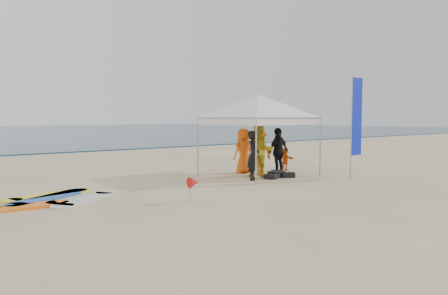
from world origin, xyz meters
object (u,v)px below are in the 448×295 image
person_black_a (253,155)px  canopy_tent (258,95)px  person_yellow (260,151)px  feather_flag (356,118)px  marker_pennant (194,182)px  person_seated (285,159)px  person_orange_a (259,152)px  person_orange_b (243,151)px  person_black_b (278,151)px  surfboard_spread (10,205)px

person_black_a → canopy_tent: (0.93, 0.76, 2.09)m
person_yellow → feather_flag: (2.35, -2.27, 1.16)m
marker_pennant → person_seated: bearing=25.0°
person_orange_a → person_orange_b: (-0.12, 0.74, 0.02)m
person_black_a → person_black_b: bearing=-23.7°
person_yellow → person_orange_a: (0.49, 0.57, -0.11)m
surfboard_spread → feather_flag: bearing=-12.8°
person_black_a → person_orange_a: (1.10, 0.87, -0.00)m
surfboard_spread → person_black_b: bearing=0.3°
feather_flag → person_orange_a: bearing=123.3°
person_yellow → person_orange_a: person_yellow is taller
person_yellow → surfboard_spread: 8.14m
person_yellow → feather_flag: size_ratio=0.53×
person_black_a → canopy_tent: canopy_tent is taller
person_orange_b → marker_pennant: person_orange_b is taller
person_orange_b → feather_flag: size_ratio=0.48×
person_black_a → person_yellow: size_ratio=0.89×
person_yellow → canopy_tent: bearing=92.3°
feather_flag → marker_pennant: feather_flag is taller
person_yellow → person_black_b: (1.07, 0.15, -0.07)m
canopy_tent → person_black_b: bearing=-22.4°
person_black_b → canopy_tent: (-0.74, 0.30, 2.06)m
person_orange_a → person_orange_b: size_ratio=0.98×
canopy_tent → marker_pennant: bearing=-150.7°
canopy_tent → surfboard_spread: 8.91m
person_orange_a → surfboard_spread: 8.63m
feather_flag → marker_pennant: size_ratio=5.59×
person_orange_b → marker_pennant: size_ratio=2.67×
surfboard_spread → marker_pennant: bearing=-31.2°
person_orange_b → marker_pennant: (-4.72, -3.47, -0.36)m
marker_pennant → surfboard_spread: marker_pennant is taller
person_black_a → person_orange_b: (0.98, 1.61, 0.01)m
person_orange_b → surfboard_spread: bearing=7.2°
person_orange_a → person_yellow: bearing=54.2°
person_black_a → feather_flag: feather_flag is taller
person_yellow → person_black_b: 1.08m
surfboard_spread → person_black_a: bearing=-3.1°
person_seated → marker_pennant: bearing=121.0°
person_yellow → marker_pennant: size_ratio=2.95×
person_black_b → canopy_tent: 2.21m
person_orange_b → person_yellow: bearing=73.2°
person_seated → canopy_tent: 3.17m
person_yellow → person_black_b: person_yellow is taller
person_orange_b → feather_flag: bearing=118.1°
person_yellow → surfboard_spread: bearing=-142.8°
person_yellow → person_orange_b: 1.36m
canopy_tent → feather_flag: bearing=-53.3°
person_yellow → person_orange_b: (0.37, 1.31, -0.09)m
person_yellow → person_seated: size_ratio=2.06×
canopy_tent → feather_flag: feather_flag is taller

